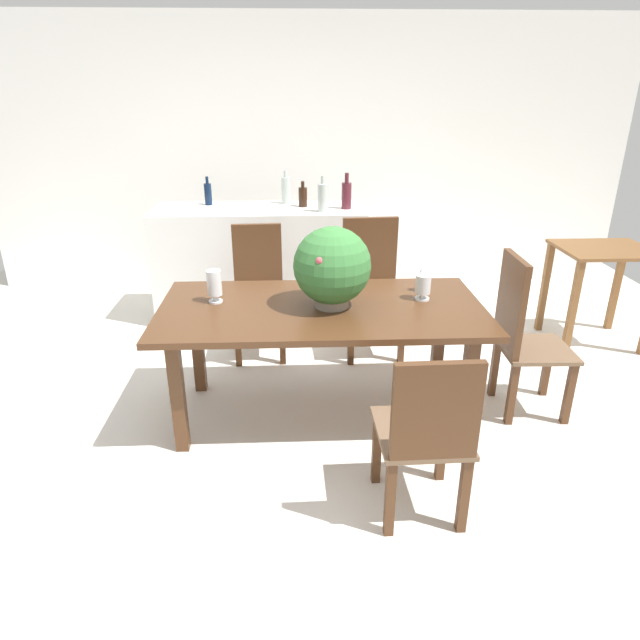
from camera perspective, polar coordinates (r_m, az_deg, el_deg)
ground_plane at (r=3.70m, az=0.10°, el=-8.97°), size 7.04×7.04×0.00m
back_wall at (r=5.78m, az=-1.11°, el=16.40°), size 6.40×0.10×2.60m
dining_table at (r=3.33m, az=0.16°, el=0.10°), size 1.93×0.98×0.74m
chair_far_left at (r=4.29m, az=-6.34°, el=3.51°), size 0.43×0.43×1.00m
chair_near_right at (r=2.62m, az=10.95°, el=-11.21°), size 0.43×0.46×0.91m
chair_far_right at (r=4.32m, az=5.25°, el=4.02°), size 0.49×0.46×1.04m
chair_foot_end at (r=3.65m, az=20.01°, el=-1.09°), size 0.44×0.44×1.03m
flower_centerpiece at (r=3.22m, az=1.26°, el=5.48°), size 0.45×0.45×0.48m
crystal_vase_left at (r=3.38m, az=-10.81°, el=3.63°), size 0.09×0.09×0.20m
crystal_vase_center_near at (r=3.43m, az=10.54°, el=3.49°), size 0.09×0.09×0.16m
wine_glass at (r=3.58m, az=10.40°, el=4.63°), size 0.07×0.07×0.16m
kitchen_counter at (r=5.05m, az=-6.11°, el=5.93°), size 1.83×0.66×0.98m
wine_bottle_clear at (r=5.09m, az=-3.53°, el=13.21°), size 0.08×0.08×0.29m
wine_bottle_tall at (r=4.73m, az=0.28°, el=12.50°), size 0.08×0.08×0.30m
wine_bottle_dark at (r=5.12m, az=-11.44°, el=12.63°), size 0.06×0.06×0.25m
wine_bottle_green at (r=4.86m, az=2.74°, el=12.74°), size 0.08×0.08×0.30m
wine_bottle_amber at (r=4.95m, az=-1.78°, el=12.58°), size 0.07×0.07×0.22m
side_table at (r=4.91m, az=26.94°, el=4.57°), size 0.70×0.59×0.80m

